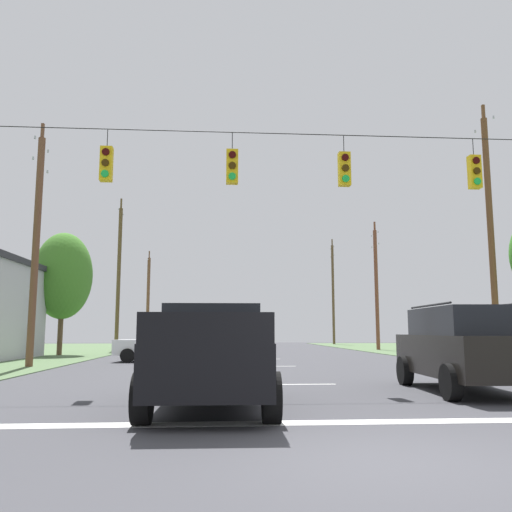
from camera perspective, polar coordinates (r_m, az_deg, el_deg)
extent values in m
plane|color=#3D3D42|center=(6.46, 14.56, -20.58)|extent=(120.00, 120.00, 0.00)
cube|color=white|center=(8.90, 9.05, -17.15)|extent=(15.56, 0.45, 0.01)
cube|color=white|center=(14.76, 3.64, -13.54)|extent=(2.50, 0.15, 0.01)
cube|color=white|center=(22.09, 1.02, -11.70)|extent=(2.50, 0.15, 0.01)
cube|color=white|center=(27.63, -0.03, -10.96)|extent=(2.50, 0.15, 0.01)
cylinder|color=black|center=(15.23, 3.98, 12.89)|extent=(18.51, 0.02, 0.02)
cylinder|color=black|center=(15.31, -15.60, 12.05)|extent=(0.02, 0.02, 0.51)
cube|color=yellow|center=(15.08, -15.71, 9.44)|extent=(0.32, 0.24, 0.95)
cylinder|color=#310503|center=(15.04, -15.77, 10.67)|extent=(0.20, 0.04, 0.20)
cylinder|color=#352203|center=(14.95, -15.82, 9.58)|extent=(0.20, 0.04, 0.20)
cylinder|color=green|center=(14.86, -15.86, 8.48)|extent=(0.20, 0.04, 0.20)
cylinder|color=black|center=(15.01, -2.55, 12.16)|extent=(0.02, 0.02, 0.51)
cube|color=yellow|center=(14.77, -2.57, 9.51)|extent=(0.32, 0.24, 0.95)
cylinder|color=#310503|center=(14.73, -2.55, 10.76)|extent=(0.20, 0.04, 0.20)
cylinder|color=#352203|center=(14.64, -2.55, 9.65)|extent=(0.20, 0.04, 0.20)
cylinder|color=green|center=(14.55, -2.56, 8.53)|extent=(0.20, 0.04, 0.20)
cylinder|color=black|center=(15.40, 9.36, 11.73)|extent=(0.02, 0.02, 0.51)
cube|color=yellow|center=(15.17, 9.43, 9.14)|extent=(0.32, 0.24, 0.95)
cylinder|color=#310503|center=(15.13, 9.52, 10.36)|extent=(0.20, 0.04, 0.20)
cylinder|color=#352203|center=(15.04, 9.55, 9.27)|extent=(0.20, 0.04, 0.20)
cylinder|color=green|center=(14.95, 9.58, 8.17)|extent=(0.20, 0.04, 0.20)
cylinder|color=black|center=(16.64, 22.19, 10.72)|extent=(0.02, 0.02, 0.51)
cube|color=yellow|center=(16.43, 22.33, 8.30)|extent=(0.32, 0.24, 0.95)
cylinder|color=#310503|center=(16.39, 22.49, 9.42)|extent=(0.20, 0.04, 0.20)
cylinder|color=#352203|center=(16.31, 22.55, 8.41)|extent=(0.20, 0.04, 0.20)
cylinder|color=green|center=(16.23, 22.61, 7.40)|extent=(0.20, 0.04, 0.20)
cube|color=black|center=(10.39, -4.83, -11.33)|extent=(2.09, 5.43, 0.85)
cube|color=black|center=(11.02, -4.68, -7.10)|extent=(1.88, 1.93, 0.70)
cube|color=black|center=(9.10, -11.01, -7.59)|extent=(0.14, 2.38, 0.45)
cube|color=black|center=(9.04, 0.98, -7.73)|extent=(0.14, 2.38, 0.45)
cube|color=black|center=(7.72, -5.36, -7.65)|extent=(1.96, 0.13, 0.45)
cylinder|color=black|center=(12.32, -9.37, -12.71)|extent=(0.29, 0.80, 0.80)
cylinder|color=black|center=(12.27, 0.20, -12.83)|extent=(0.29, 0.80, 0.80)
cylinder|color=black|center=(8.69, -12.06, -14.65)|extent=(0.29, 0.80, 0.80)
cylinder|color=black|center=(8.62, 1.65, -14.88)|extent=(0.29, 0.80, 0.80)
cube|color=black|center=(13.82, 21.43, -9.85)|extent=(2.22, 4.90, 0.95)
cube|color=black|center=(13.67, 21.50, -6.52)|extent=(1.98, 3.30, 0.65)
cylinder|color=black|center=(13.39, 18.03, -5.05)|extent=(0.21, 2.72, 0.05)
cylinder|color=black|center=(14.03, 24.64, -4.83)|extent=(0.21, 2.72, 0.05)
cylinder|color=black|center=(15.07, 15.64, -11.71)|extent=(0.30, 0.77, 0.76)
cylinder|color=black|center=(15.73, 22.60, -11.23)|extent=(0.30, 0.77, 0.76)
cylinder|color=black|center=(11.98, 20.12, -12.56)|extent=(0.30, 0.77, 0.76)
cube|color=silver|center=(25.72, -9.95, -9.58)|extent=(4.44, 2.16, 0.70)
cube|color=black|center=(25.70, -9.91, -8.24)|extent=(2.23, 1.79, 0.50)
cylinder|color=black|center=(25.16, -13.58, -10.31)|extent=(0.66, 0.27, 0.64)
cylinder|color=black|center=(26.90, -12.62, -10.18)|extent=(0.66, 0.27, 0.64)
cylinder|color=black|center=(24.61, -7.06, -10.53)|extent=(0.66, 0.27, 0.64)
cylinder|color=black|center=(26.40, -6.52, -10.36)|extent=(0.66, 0.27, 0.64)
cylinder|color=brown|center=(25.30, 23.84, 1.79)|extent=(0.27, 0.27, 10.87)
cube|color=brown|center=(26.57, 23.21, 12.55)|extent=(0.12, 0.12, 2.08)
cylinder|color=#B2B7BC|center=(27.30, 22.39, 12.22)|extent=(0.08, 0.08, 0.12)
cylinder|color=#B2B7BC|center=(25.93, 24.06, 13.40)|extent=(0.08, 0.08, 0.12)
cylinder|color=brown|center=(41.56, 12.76, -3.49)|extent=(0.28, 0.28, 9.11)
cube|color=brown|center=(42.08, 12.59, 2.16)|extent=(0.12, 0.12, 2.15)
cylinder|color=#B2B7BC|center=(42.91, 12.26, 2.11)|extent=(0.08, 0.08, 0.12)
cylinder|color=#B2B7BC|center=(41.29, 12.92, 2.53)|extent=(0.08, 0.08, 0.12)
cube|color=brown|center=(41.93, 12.63, 0.94)|extent=(0.12, 0.12, 2.28)
cylinder|color=#B2B7BC|center=(42.82, 12.27, 0.91)|extent=(0.08, 0.08, 0.12)
cylinder|color=#B2B7BC|center=(41.09, 12.99, 1.31)|extent=(0.08, 0.08, 0.12)
cylinder|color=brown|center=(57.89, 8.25, -4.06)|extent=(0.27, 0.27, 10.64)
cube|color=brown|center=(58.43, 8.15, 0.76)|extent=(0.12, 0.12, 2.13)
cylinder|color=#B2B7BC|center=(59.27, 7.98, 0.75)|extent=(0.08, 0.08, 0.12)
cylinder|color=#B2B7BC|center=(57.62, 8.33, 1.00)|extent=(0.08, 0.08, 0.12)
cube|color=brown|center=(58.30, 8.17, -0.12)|extent=(0.12, 0.12, 2.08)
cylinder|color=#B2B7BC|center=(59.12, 8.00, -0.11)|extent=(0.08, 0.08, 0.12)
cylinder|color=#B2B7BC|center=(57.51, 8.34, 0.11)|extent=(0.08, 0.08, 0.12)
cylinder|color=brown|center=(23.52, -22.49, 0.68)|extent=(0.29, 0.29, 9.46)
cube|color=brown|center=(24.50, -21.94, 10.74)|extent=(0.12, 0.12, 2.08)
cylinder|color=#B2B7BC|center=(25.29, -21.35, 10.41)|extent=(0.08, 0.08, 0.12)
cylinder|color=#B2B7BC|center=(23.80, -22.55, 11.63)|extent=(0.08, 0.08, 0.12)
cube|color=brown|center=(24.24, -22.06, 8.72)|extent=(0.12, 0.12, 2.27)
cylinder|color=#B2B7BC|center=(25.10, -21.40, 8.40)|extent=(0.08, 0.08, 0.12)
cylinder|color=#B2B7BC|center=(23.45, -22.73, 9.62)|extent=(0.08, 0.08, 0.12)
cylinder|color=brown|center=(41.00, -14.48, -2.30)|extent=(0.28, 0.28, 10.64)
cube|color=brown|center=(41.75, -14.25, 4.43)|extent=(0.12, 0.12, 2.31)
cylinder|color=#B2B7BC|center=(42.67, -14.03, 4.32)|extent=(0.08, 0.08, 0.12)
cylinder|color=#B2B7BC|center=(40.89, -14.47, 4.87)|extent=(0.08, 0.08, 0.12)
cylinder|color=brown|center=(57.78, -11.47, -4.71)|extent=(0.33, 0.33, 9.17)
cube|color=brown|center=(58.15, -11.36, -0.59)|extent=(0.12, 0.12, 2.29)
cylinder|color=#B2B7BC|center=(59.07, -11.25, -0.59)|extent=(0.08, 0.08, 0.12)
cylinder|color=#B2B7BC|center=(57.27, -11.47, -0.36)|extent=(0.08, 0.08, 0.12)
cylinder|color=brown|center=(33.68, -20.18, -7.17)|extent=(0.30, 0.30, 3.27)
ellipsoid|color=#407B27|center=(33.83, -19.93, -1.99)|extent=(3.41, 3.41, 5.17)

